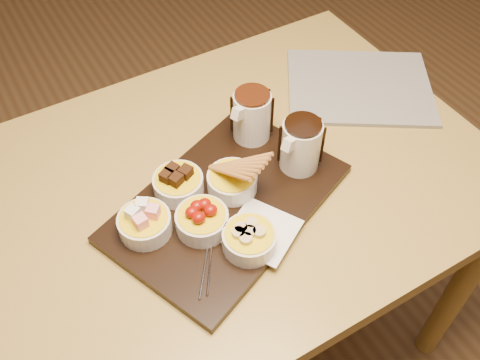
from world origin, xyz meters
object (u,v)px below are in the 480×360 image
pitcher_dark_chocolate (301,146)px  pitcher_milk_chocolate (252,116)px  newspaper (359,87)px  dining_table (212,212)px  bowl_strawberries (202,221)px  serving_board (227,203)px

pitcher_dark_chocolate → pitcher_milk_chocolate: bearing=85.6°
pitcher_dark_chocolate → newspaper: bearing=5.3°
dining_table → pitcher_dark_chocolate: (0.18, -0.06, 0.17)m
bowl_strawberries → pitcher_dark_chocolate: size_ratio=0.90×
dining_table → serving_board: 0.13m
dining_table → newspaper: size_ratio=3.49×
pitcher_milk_chocolate → newspaper: 0.33m
serving_board → bowl_strawberries: bowl_strawberries is taller
newspaper → pitcher_dark_chocolate: bearing=-119.8°
dining_table → serving_board: size_ratio=2.61×
serving_board → pitcher_milk_chocolate: (0.14, 0.13, 0.06)m
pitcher_milk_chocolate → pitcher_dark_chocolate: bearing=-94.4°
dining_table → bowl_strawberries: bearing=-124.2°
newspaper → pitcher_milk_chocolate: bearing=-143.3°
dining_table → bowl_strawberries: (-0.07, -0.10, 0.14)m
dining_table → pitcher_milk_chocolate: 0.23m
pitcher_dark_chocolate → serving_board: bearing=160.0°
bowl_strawberries → newspaper: 0.56m
pitcher_dark_chocolate → newspaper: 0.32m
dining_table → bowl_strawberries: bowl_strawberries is taller
bowl_strawberries → pitcher_dark_chocolate: pitcher_dark_chocolate is taller
pitcher_dark_chocolate → pitcher_milk_chocolate: size_ratio=1.00×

